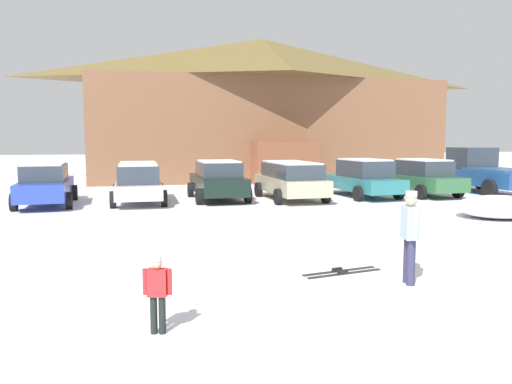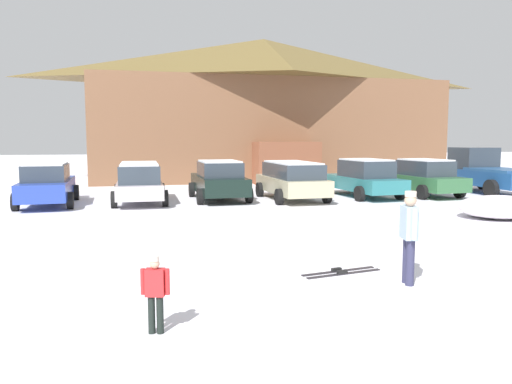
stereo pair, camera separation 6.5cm
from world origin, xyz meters
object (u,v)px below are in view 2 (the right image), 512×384
object	(u,v)px
parked_silver_wagon	(140,181)
parked_beige_suv	(292,179)
pickup_truck	(484,172)
skier_child_in_red_jacket	(155,290)
parked_teal_hatchback	(364,178)
parked_green_coupe	(423,177)
parked_black_sedan	(219,180)
ski_lodge	(264,108)
plowed_snow_pile	(501,207)
pair_of_skis	(341,272)
skier_adult_in_blue_parka	(409,232)
parked_blue_hatchback	(47,184)

from	to	relation	value
parked_silver_wagon	parked_beige_suv	xyz separation A→B (m)	(6.28, -0.36, 0.00)
pickup_truck	skier_child_in_red_jacket	distance (m)	21.23
parked_teal_hatchback	pickup_truck	distance (m)	6.36
parked_teal_hatchback	parked_green_coupe	distance (m)	2.86
parked_green_coupe	skier_child_in_red_jacket	size ratio (longest dim) A/B	4.47
parked_black_sedan	skier_child_in_red_jacket	bearing A→B (deg)	-100.77
parked_teal_hatchback	parked_green_coupe	xyz separation A→B (m)	(2.86, 0.01, -0.01)
ski_lodge	parked_silver_wagon	bearing A→B (deg)	-123.03
parked_beige_suv	skier_child_in_red_jacket	bearing A→B (deg)	-112.72
plowed_snow_pile	parked_black_sedan	bearing A→B (deg)	141.40
parked_black_sedan	parked_teal_hatchback	size ratio (longest dim) A/B	0.94
pair_of_skis	plowed_snow_pile	bearing A→B (deg)	34.91
parked_beige_suv	skier_adult_in_blue_parka	size ratio (longest dim) A/B	2.85
ski_lodge	pickup_truck	distance (m)	14.64
ski_lodge	skier_adult_in_blue_parka	size ratio (longest dim) A/B	13.49
parked_beige_suv	parked_green_coupe	bearing A→B (deg)	3.31
parked_blue_hatchback	parked_teal_hatchback	world-z (taller)	parked_teal_hatchback
ski_lodge	parked_green_coupe	size ratio (longest dim) A/B	4.81
pickup_truck	ski_lodge	bearing A→B (deg)	125.45
parked_silver_wagon	parked_green_coupe	bearing A→B (deg)	0.01
skier_adult_in_blue_parka	parked_black_sedan	bearing A→B (deg)	97.53
pickup_truck	skier_adult_in_blue_parka	size ratio (longest dim) A/B	3.20
ski_lodge	plowed_snow_pile	xyz separation A→B (m)	(3.81, -18.47, -4.23)
parked_black_sedan	pickup_truck	xyz separation A→B (m)	(12.77, 0.24, 0.15)
parked_blue_hatchback	pickup_truck	distance (m)	19.54
parked_teal_hatchback	pair_of_skis	size ratio (longest dim) A/B	2.90
ski_lodge	parked_silver_wagon	size ratio (longest dim) A/B	4.66
parked_beige_suv	pair_of_skis	distance (m)	11.61
skier_adult_in_blue_parka	pair_of_skis	xyz separation A→B (m)	(-0.90, 0.93, -0.92)
parked_blue_hatchback	parked_beige_suv	world-z (taller)	parked_blue_hatchback
skier_child_in_red_jacket	skier_adult_in_blue_parka	world-z (taller)	skier_adult_in_blue_parka
pickup_truck	skier_child_in_red_jacket	world-z (taller)	pickup_truck
parked_black_sedan	pickup_truck	world-z (taller)	pickup_truck
parked_silver_wagon	skier_child_in_red_jacket	world-z (taller)	parked_silver_wagon
ski_lodge	parked_teal_hatchback	distance (m)	12.74
parked_silver_wagon	parked_green_coupe	world-z (taller)	parked_green_coupe
parked_beige_suv	parked_green_coupe	size ratio (longest dim) A/B	1.02
pickup_truck	pair_of_skis	size ratio (longest dim) A/B	3.25
ski_lodge	skier_child_in_red_jacket	size ratio (longest dim) A/B	21.49
parked_black_sedan	skier_child_in_red_jacket	xyz separation A→B (m)	(-2.72, -14.28, -0.25)
parked_black_sedan	skier_child_in_red_jacket	world-z (taller)	parked_black_sedan
ski_lodge	skier_adult_in_blue_parka	xyz separation A→B (m)	(-2.85, -24.67, -3.65)
parked_silver_wagon	pickup_truck	world-z (taller)	pickup_truck
parked_blue_hatchback	skier_adult_in_blue_parka	world-z (taller)	skier_adult_in_blue_parka
ski_lodge	parked_black_sedan	world-z (taller)	ski_lodge
parked_silver_wagon	pickup_truck	xyz separation A→B (m)	(16.04, 0.46, 0.11)
plowed_snow_pile	pickup_truck	bearing A→B (deg)	57.44
ski_lodge	pair_of_skis	bearing A→B (deg)	-98.97
plowed_snow_pile	parked_green_coupe	bearing A→B (deg)	81.79
parked_black_sedan	parked_beige_suv	bearing A→B (deg)	-11.00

